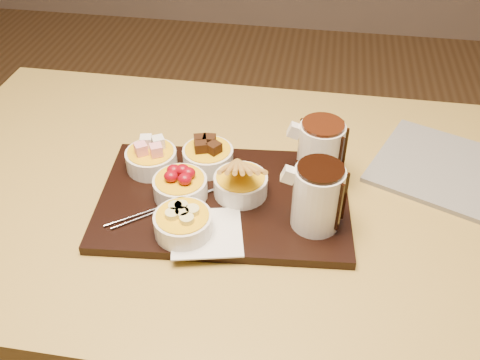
% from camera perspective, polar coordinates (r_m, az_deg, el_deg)
% --- Properties ---
extents(dining_table, '(1.20, 0.80, 0.75)m').
position_cam_1_polar(dining_table, '(1.11, -3.11, -4.54)').
color(dining_table, '#B19341').
rests_on(dining_table, ground).
extents(serving_board, '(0.49, 0.34, 0.02)m').
position_cam_1_polar(serving_board, '(1.00, -1.70, -2.08)').
color(serving_board, black).
rests_on(serving_board, dining_table).
extents(napkin, '(0.14, 0.14, 0.00)m').
position_cam_1_polar(napkin, '(0.92, -3.55, -5.64)').
color(napkin, white).
rests_on(napkin, serving_board).
extents(bowl_marshmallows, '(0.10, 0.10, 0.04)m').
position_cam_1_polar(bowl_marshmallows, '(1.06, -9.42, 2.14)').
color(bowl_marshmallows, white).
rests_on(bowl_marshmallows, serving_board).
extents(bowl_cake, '(0.10, 0.10, 0.04)m').
position_cam_1_polar(bowl_cake, '(1.06, -3.42, 2.40)').
color(bowl_cake, white).
rests_on(bowl_cake, serving_board).
extents(bowl_strawberries, '(0.10, 0.10, 0.04)m').
position_cam_1_polar(bowl_strawberries, '(0.99, -6.38, -0.82)').
color(bowl_strawberries, white).
rests_on(bowl_strawberries, serving_board).
extents(bowl_biscotti, '(0.10, 0.10, 0.04)m').
position_cam_1_polar(bowl_biscotti, '(0.99, 0.06, -0.56)').
color(bowl_biscotti, white).
rests_on(bowl_biscotti, serving_board).
extents(bowl_bananas, '(0.10, 0.10, 0.04)m').
position_cam_1_polar(bowl_bananas, '(0.92, -6.08, -4.71)').
color(bowl_bananas, white).
rests_on(bowl_bananas, serving_board).
extents(pitcher_dark_chocolate, '(0.09, 0.09, 0.12)m').
position_cam_1_polar(pitcher_dark_chocolate, '(0.91, 8.25, -1.88)').
color(pitcher_dark_chocolate, silver).
rests_on(pitcher_dark_chocolate, serving_board).
extents(pitcher_milk_chocolate, '(0.09, 0.09, 0.12)m').
position_cam_1_polar(pitcher_milk_chocolate, '(1.01, 8.53, 2.94)').
color(pitcher_milk_chocolate, silver).
rests_on(pitcher_milk_chocolate, serving_board).
extents(fondue_skewers, '(0.18, 0.23, 0.01)m').
position_cam_1_polar(fondue_skewers, '(0.98, -7.12, -2.42)').
color(fondue_skewers, silver).
rests_on(fondue_skewers, serving_board).
extents(newspaper, '(0.38, 0.35, 0.01)m').
position_cam_1_polar(newspaper, '(1.15, 22.05, 0.76)').
color(newspaper, beige).
rests_on(newspaper, dining_table).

